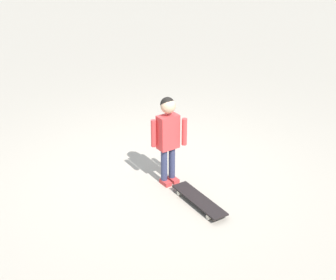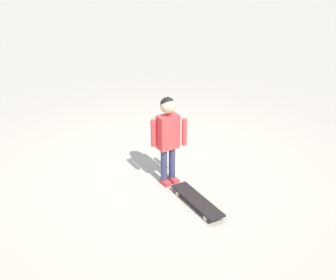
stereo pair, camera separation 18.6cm
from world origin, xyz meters
name	(u,v)px [view 1 (the left image)]	position (x,y,z in m)	size (l,w,h in m)	color
ground_plane	(158,175)	(0.00, 0.00, 0.00)	(50.00, 50.00, 0.00)	#9E9384
child_person	(168,131)	(0.20, -0.08, 0.66)	(0.32, 0.29, 1.06)	#2D3351
skateboard	(199,200)	(0.75, -0.28, 0.06)	(0.80, 0.48, 0.07)	black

